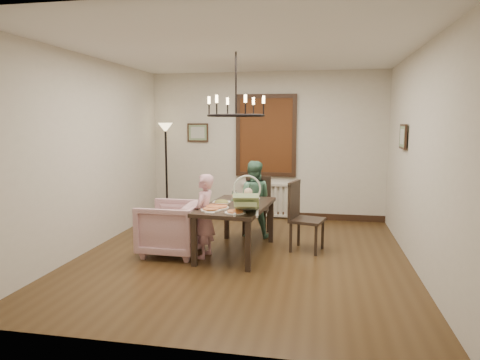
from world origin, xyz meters
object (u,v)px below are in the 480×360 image
(dining_table, at_px, (236,211))
(drinking_glass, at_px, (247,200))
(elderly_woman, at_px, (204,223))
(chair_right, at_px, (307,216))
(seated_man, at_px, (253,205))
(floor_lamp, at_px, (166,172))
(armchair, at_px, (171,228))
(baby_bouncer, at_px, (246,200))
(chair_far, at_px, (256,206))

(dining_table, bearing_deg, drinking_glass, 24.95)
(dining_table, height_order, elderly_woman, elderly_woman)
(chair_right, relative_size, seated_man, 0.99)
(seated_man, relative_size, drinking_glass, 7.63)
(elderly_woman, bearing_deg, drinking_glass, 125.69)
(drinking_glass, bearing_deg, chair_right, 17.02)
(elderly_woman, bearing_deg, seated_man, 163.53)
(elderly_woman, relative_size, seated_man, 0.93)
(chair_right, distance_m, floor_lamp, 3.28)
(armchair, xyz_separation_m, floor_lamp, (-0.89, 2.22, 0.52))
(baby_bouncer, distance_m, drinking_glass, 0.60)
(armchair, bearing_deg, chair_right, 106.48)
(dining_table, relative_size, baby_bouncer, 3.04)
(dining_table, bearing_deg, baby_bouncer, -60.23)
(elderly_woman, xyz_separation_m, seated_man, (0.49, 1.18, 0.03))
(floor_lamp, bearing_deg, elderly_woman, -58.61)
(dining_table, relative_size, chair_right, 1.54)
(chair_right, height_order, baby_bouncer, baby_bouncer)
(elderly_woman, bearing_deg, armchair, -89.77)
(armchair, xyz_separation_m, seated_man, (0.99, 1.13, 0.14))
(armchair, height_order, elderly_woman, elderly_woman)
(chair_far, xyz_separation_m, floor_lamp, (-1.91, 0.94, 0.42))
(armchair, bearing_deg, chair_far, 142.48)
(baby_bouncer, distance_m, floor_lamp, 3.25)
(chair_far, bearing_deg, baby_bouncer, -83.88)
(chair_right, distance_m, elderly_woman, 1.50)
(seated_man, height_order, floor_lamp, floor_lamp)
(drinking_glass, bearing_deg, seated_man, 93.57)
(baby_bouncer, bearing_deg, drinking_glass, 91.12)
(chair_right, bearing_deg, chair_far, 63.32)
(elderly_woman, height_order, seated_man, seated_man)
(dining_table, relative_size, armchair, 1.90)
(drinking_glass, bearing_deg, baby_bouncer, -81.07)
(chair_far, height_order, chair_right, chair_right)
(dining_table, distance_m, seated_man, 0.94)
(drinking_glass, bearing_deg, armchair, -166.07)
(dining_table, height_order, armchair, armchair)
(seated_man, bearing_deg, chair_right, 142.83)
(armchair, bearing_deg, seated_man, 140.01)
(armchair, relative_size, elderly_woman, 0.86)
(chair_far, height_order, seated_man, seated_man)
(chair_right, bearing_deg, elderly_woman, 126.91)
(chair_far, bearing_deg, seated_man, -100.37)
(floor_lamp, bearing_deg, armchair, -68.18)
(armchair, bearing_deg, baby_bouncer, 75.19)
(elderly_woman, xyz_separation_m, floor_lamp, (-1.38, 2.27, 0.42))
(dining_table, distance_m, floor_lamp, 2.70)
(chair_right, distance_m, baby_bouncer, 1.18)
(armchair, distance_m, drinking_glass, 1.15)
(dining_table, height_order, baby_bouncer, baby_bouncer)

